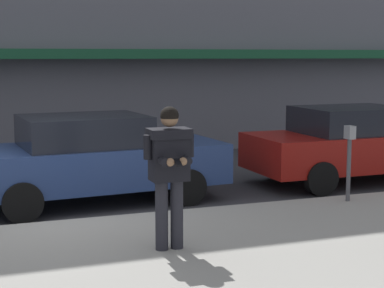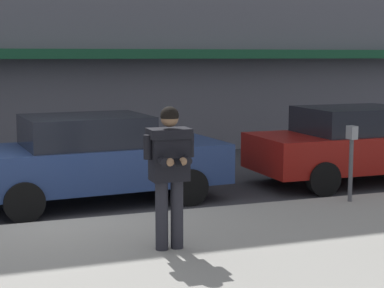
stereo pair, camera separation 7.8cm
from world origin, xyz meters
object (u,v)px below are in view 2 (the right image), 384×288
at_px(parked_sedan_far, 359,144).
at_px(man_texting_on_phone, 169,162).
at_px(parked_sedan_mid, 94,158).
at_px(parking_meter, 351,152).

bearing_deg(parked_sedan_far, man_texting_on_phone, -146.01).
xyz_separation_m(parked_sedan_far, man_texting_on_phone, (-5.13, -3.46, 0.46)).
relative_size(parked_sedan_mid, parked_sedan_far, 1.02).
xyz_separation_m(parked_sedan_mid, man_texting_on_phone, (0.27, -3.47, 0.46)).
bearing_deg(parking_meter, man_texting_on_phone, -157.30).
bearing_deg(parked_sedan_far, parking_meter, -127.45).
bearing_deg(parked_sedan_mid, parked_sedan_far, -0.11).
bearing_deg(man_texting_on_phone, parked_sedan_mid, 94.39).
bearing_deg(man_texting_on_phone, parked_sedan_far, 33.99).
relative_size(parked_sedan_mid, parking_meter, 3.64).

